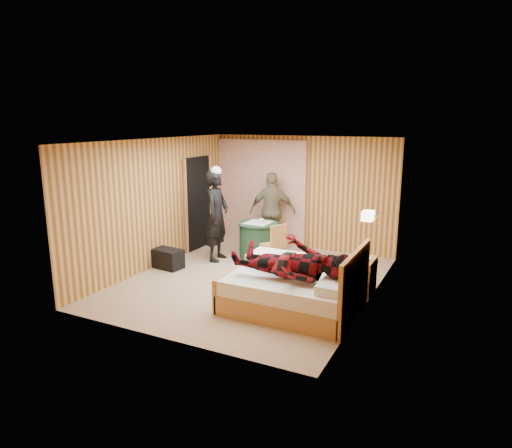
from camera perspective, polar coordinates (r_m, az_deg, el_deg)
The scene contains 23 objects.
floor at distance 8.31m, azimuth -0.50°, elevation -7.11°, with size 4.20×5.00×0.01m, color tan.
ceiling at distance 7.81m, azimuth -0.54°, elevation 10.38°, with size 4.20×5.00×0.01m, color white.
wall_back at distance 10.22m, azimuth 5.86°, elevation 3.90°, with size 4.20×0.02×2.50m, color #E29856.
wall_left at distance 9.10m, azimuth -12.41°, elevation 2.53°, with size 0.02×5.00×2.50m, color #E29856.
wall_right at distance 7.28m, azimuth 14.38°, elevation -0.17°, with size 0.02×5.00×2.50m, color #E29856.
curtain at distance 10.55m, azimuth 0.63°, elevation 3.98°, with size 2.20×0.08×2.40m, color beige.
doorway at distance 10.22m, azimuth -7.27°, elevation 2.58°, with size 0.06×0.90×2.05m, color black.
wall_lamp at distance 7.73m, azimuth 13.84°, elevation 1.01°, with size 0.26×0.24×0.16m.
bed at distance 7.11m, azimuth 4.84°, elevation -8.10°, with size 1.97×1.52×1.04m.
nightstand at distance 7.88m, azimuth 12.91°, elevation -6.22°, with size 0.45×0.62×0.59m.
round_table at distance 9.58m, azimuth 0.27°, elevation -1.98°, with size 0.85×0.85×0.76m.
chair_far at distance 10.14m, azimuth 1.81°, elevation -0.21°, with size 0.54×0.54×0.93m.
chair_near at distance 8.95m, azimuth 2.44°, elevation -2.26°, with size 0.53×0.53×0.87m.
duffel_bag at distance 9.14m, azimuth -11.16°, elevation -4.23°, with size 0.67×0.36×0.38m, color black.
sneaker_left at distance 9.10m, azimuth 1.97°, elevation -4.90°, with size 0.26×0.11×0.12m, color silver.
sneaker_right at distance 8.64m, azimuth -0.17°, elevation -5.91°, with size 0.26×0.10×0.11m, color silver.
woman_standing at distance 9.31m, azimuth -4.91°, elevation 1.02°, with size 0.68×0.45×1.86m, color black.
man_at_table at distance 10.09m, azimuth 2.06°, elevation 1.61°, with size 1.01×0.42×1.72m, color #6D6448.
man_on_bed at distance 6.69m, azimuth 4.40°, elevation -3.58°, with size 1.77×0.67×0.86m, color maroon.
book_lower at distance 7.74m, azimuth 12.94°, elevation -4.26°, with size 0.17×0.22×0.02m, color silver.
book_upper at distance 7.73m, azimuth 12.94°, elevation -4.11°, with size 0.16×0.22×0.02m, color silver.
cup_nightstand at distance 7.90m, azimuth 13.26°, elevation -3.65°, with size 0.10×0.10×0.09m, color silver.
cup_table at distance 9.39m, azimuth 0.69°, elevation 0.38°, with size 0.12×0.12×0.10m, color silver.
Camera 1 is at (3.54, -6.95, 2.86)m, focal length 32.00 mm.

